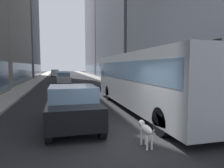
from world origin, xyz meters
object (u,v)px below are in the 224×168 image
object	(u,v)px
car_blue_hatchback	(63,76)
transit_bus	(144,77)
car_silver_sedan	(64,78)
pedestrian_with_handbag	(194,89)
car_black_suv	(73,105)
car_white_van	(55,73)
traffic_light_near	(217,65)
dalmatian_dog	(146,129)

from	to	relation	value
car_blue_hatchback	transit_bus	bearing A→B (deg)	-79.86
car_silver_sedan	car_blue_hatchback	bearing A→B (deg)	90.00
pedestrian_with_handbag	transit_bus	bearing A→B (deg)	-177.34
car_black_suv	pedestrian_with_handbag	world-z (taller)	pedestrian_with_handbag
car_white_van	traffic_light_near	distance (m)	43.81
transit_bus	pedestrian_with_handbag	bearing A→B (deg)	2.66
car_silver_sedan	car_black_suv	distance (m)	19.17
car_silver_sedan	car_white_van	size ratio (longest dim) A/B	0.95
transit_bus	dalmatian_dog	xyz separation A→B (m)	(-2.04, -4.85, -1.26)
pedestrian_with_handbag	car_blue_hatchback	bearing A→B (deg)	108.22
car_black_suv	car_white_van	distance (m)	42.35
transit_bus	car_white_van	size ratio (longest dim) A/B	2.52
pedestrian_with_handbag	car_white_van	bearing A→B (deg)	102.56
car_blue_hatchback	pedestrian_with_handbag	size ratio (longest dim) A/B	2.64
dalmatian_dog	car_black_suv	bearing A→B (deg)	126.34
car_black_suv	car_white_van	xyz separation A→B (m)	(-1.60, 42.32, 0.00)
car_silver_sedan	car_black_suv	size ratio (longest dim) A/B	1.00
transit_bus	pedestrian_with_handbag	world-z (taller)	transit_bus
dalmatian_dog	car_silver_sedan	bearing A→B (deg)	95.12
traffic_light_near	dalmatian_dog	bearing A→B (deg)	-155.57
car_silver_sedan	car_blue_hatchback	world-z (taller)	same
pedestrian_with_handbag	traffic_light_near	size ratio (longest dim) A/B	0.50
car_silver_sedan	traffic_light_near	xyz separation A→B (m)	(6.10, -19.95, 1.61)
car_white_van	car_blue_hatchback	bearing A→B (deg)	-84.86
transit_bus	car_silver_sedan	world-z (taller)	transit_bus
car_blue_hatchback	dalmatian_dog	world-z (taller)	car_blue_hatchback
dalmatian_dog	traffic_light_near	size ratio (longest dim) A/B	0.28
pedestrian_with_handbag	dalmatian_dog	bearing A→B (deg)	-136.92
car_black_suv	pedestrian_with_handbag	bearing A→B (deg)	17.77
car_black_suv	traffic_light_near	size ratio (longest dim) A/B	1.27
car_black_suv	car_white_van	world-z (taller)	same
car_black_suv	traffic_light_near	xyz separation A→B (m)	(6.10, -0.78, 1.61)
car_black_suv	car_white_van	size ratio (longest dim) A/B	0.95
car_silver_sedan	car_white_van	distance (m)	23.21
car_black_suv	car_blue_hatchback	bearing A→B (deg)	90.00
car_black_suv	car_silver_sedan	bearing A→B (deg)	90.00
transit_bus	traffic_light_near	size ratio (longest dim) A/B	3.39
transit_bus	car_blue_hatchback	size ratio (longest dim) A/B	2.59
car_blue_hatchback	pedestrian_with_handbag	bearing A→B (deg)	-71.78
transit_bus	car_blue_hatchback	xyz separation A→B (m)	(-4.00, 22.35, -0.96)
dalmatian_dog	traffic_light_near	bearing A→B (deg)	24.43
dalmatian_dog	car_blue_hatchback	bearing A→B (deg)	94.12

